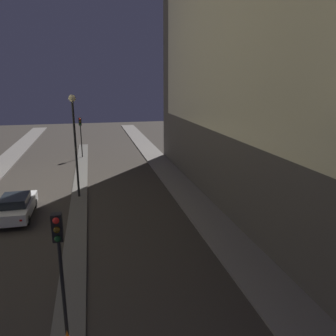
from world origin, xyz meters
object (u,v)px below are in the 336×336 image
at_px(street_lamp, 74,129).
at_px(traffic_light_near, 59,250).
at_px(traffic_light_mid, 80,128).
at_px(car_left_lane, 17,206).

bearing_deg(street_lamp, traffic_light_near, -90.00).
relative_size(traffic_light_mid, car_left_lane, 0.97).
distance_m(street_lamp, car_left_lane, 6.59).
relative_size(street_lamp, car_left_lane, 1.61).
bearing_deg(traffic_light_near, street_lamp, 90.00).
distance_m(traffic_light_mid, car_left_lane, 17.37).
height_order(traffic_light_mid, car_left_lane, traffic_light_mid).
bearing_deg(traffic_light_mid, traffic_light_near, -90.00).
relative_size(traffic_light_near, car_left_lane, 0.97).
distance_m(traffic_light_near, street_lamp, 14.80).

